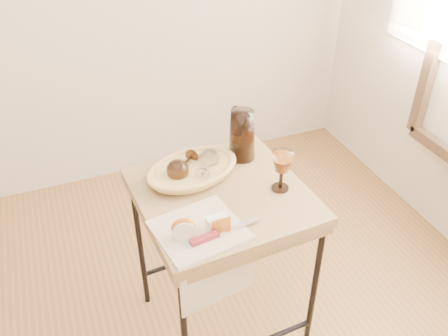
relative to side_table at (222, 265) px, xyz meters
name	(u,v)px	position (x,y,z in m)	size (l,w,h in m)	color
side_table	(222,265)	(0.00, 0.00, 0.00)	(0.60, 0.60, 0.76)	brown
tea_towel	(199,229)	(-0.14, -0.16, 0.38)	(0.28, 0.25, 0.01)	beige
bread_basket	(193,171)	(-0.07, 0.13, 0.40)	(0.32, 0.22, 0.05)	#A47043
goblet_lying_a	(184,164)	(-0.10, 0.15, 0.43)	(0.14, 0.08, 0.08)	#402617
goblet_lying_b	(206,165)	(-0.02, 0.11, 0.43)	(0.13, 0.08, 0.08)	white
pitcher	(242,135)	(0.16, 0.18, 0.48)	(0.15, 0.23, 0.25)	black
wine_goblet	(282,171)	(0.21, -0.06, 0.46)	(0.08, 0.08, 0.16)	white
apple_half	(184,228)	(-0.20, -0.18, 0.42)	(0.08, 0.04, 0.08)	red
apple_wedge	(216,222)	(-0.09, -0.18, 0.41)	(0.07, 0.04, 0.05)	white
table_knife	(223,231)	(-0.08, -0.21, 0.39)	(0.25, 0.03, 0.02)	silver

